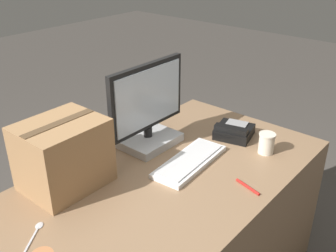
# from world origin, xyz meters

# --- Properties ---
(office_desk) EXTENTS (1.80, 0.90, 0.75)m
(office_desk) POSITION_xyz_m (0.00, 0.00, 0.38)
(office_desk) COLOR #8C6B4C
(office_desk) RESTS_ON ground_plane
(monitor) EXTENTS (0.49, 0.25, 0.43)m
(monitor) POSITION_xyz_m (0.27, 0.27, 0.93)
(monitor) COLOR #B7B7B7
(monitor) RESTS_ON office_desk
(keyboard) EXTENTS (0.44, 0.20, 0.03)m
(keyboard) POSITION_xyz_m (0.25, -0.02, 0.77)
(keyboard) COLOR silver
(keyboard) RESTS_ON office_desk
(desk_phone) EXTENTS (0.22, 0.22, 0.08)m
(desk_phone) POSITION_xyz_m (0.62, -0.03, 0.79)
(desk_phone) COLOR black
(desk_phone) RESTS_ON office_desk
(paper_cup_right) EXTENTS (0.08, 0.08, 0.11)m
(paper_cup_right) POSITION_xyz_m (0.58, -0.25, 0.81)
(paper_cup_right) COLOR beige
(paper_cup_right) RESTS_ON office_desk
(spoon) EXTENTS (0.14, 0.11, 0.00)m
(spoon) POSITION_xyz_m (-0.49, 0.12, 0.75)
(spoon) COLOR silver
(spoon) RESTS_ON office_desk
(cardboard_box) EXTENTS (0.34, 0.28, 0.30)m
(cardboard_box) POSITION_xyz_m (-0.23, 0.29, 0.90)
(cardboard_box) COLOR #9E754C
(cardboard_box) RESTS_ON office_desk
(pen_marker) EXTENTS (0.05, 0.13, 0.01)m
(pen_marker) POSITION_xyz_m (0.26, -0.33, 0.76)
(pen_marker) COLOR red
(pen_marker) RESTS_ON office_desk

